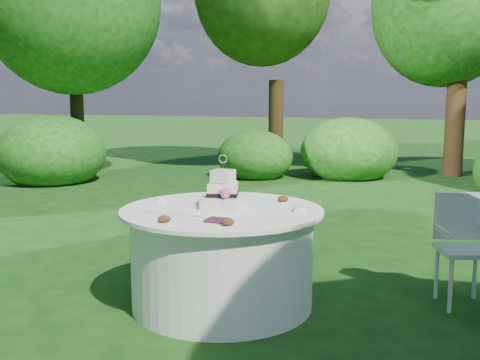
% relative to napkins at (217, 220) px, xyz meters
% --- Properties ---
extents(ground, '(80.00, 80.00, 0.00)m').
position_rel_napkins_xyz_m(ground, '(-0.15, 0.43, -0.78)').
color(ground, '#12370F').
rests_on(ground, ground).
extents(napkins, '(0.14, 0.14, 0.02)m').
position_rel_napkins_xyz_m(napkins, '(0.00, 0.00, 0.00)').
color(napkins, '#431D33').
rests_on(napkins, table).
extents(feather_plume, '(0.48, 0.07, 0.01)m').
position_rel_napkins_xyz_m(feather_plume, '(-0.40, 0.10, -0.00)').
color(feather_plume, silver).
rests_on(feather_plume, table).
extents(table, '(1.56, 1.56, 0.77)m').
position_rel_napkins_xyz_m(table, '(-0.15, 0.43, -0.39)').
color(table, silver).
rests_on(table, ground).
extents(cake, '(0.31, 0.31, 0.42)m').
position_rel_napkins_xyz_m(cake, '(-0.14, 0.45, 0.10)').
color(cake, silver).
rests_on(cake, table).
extents(chair, '(0.49, 0.49, 0.87)m').
position_rel_napkins_xyz_m(chair, '(1.58, 1.16, -0.27)').
color(chair, silver).
rests_on(chair, ground).
extents(votives, '(1.26, 0.48, 0.04)m').
position_rel_napkins_xyz_m(votives, '(-0.24, 0.64, 0.01)').
color(votives, white).
rests_on(votives, table).
extents(petal_cups, '(0.62, 1.12, 0.05)m').
position_rel_napkins_xyz_m(petal_cups, '(0.00, 0.21, 0.02)').
color(petal_cups, '#562D16').
rests_on(petal_cups, table).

